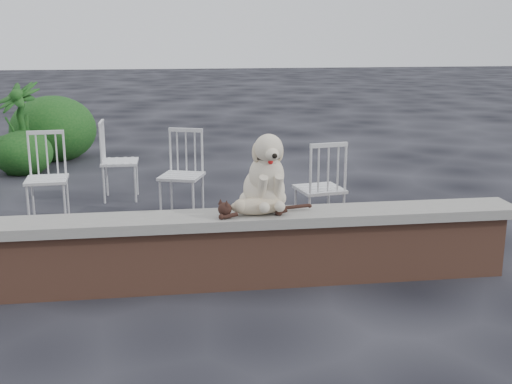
{
  "coord_description": "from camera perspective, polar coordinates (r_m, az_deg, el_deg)",
  "views": [
    {
      "loc": [
        0.28,
        -4.77,
        1.96
      ],
      "look_at": [
        1.01,
        0.2,
        0.7
      ],
      "focal_mm": 45.14,
      "sensor_mm": 36.0,
      "label": 1
    }
  ],
  "objects": [
    {
      "name": "ground",
      "position": [
        5.16,
        -10.9,
        -8.49
      ],
      "size": [
        60.0,
        60.0,
        0.0
      ],
      "primitive_type": "plane",
      "color": "black",
      "rests_on": "ground"
    },
    {
      "name": "capstone",
      "position": [
        4.98,
        -11.19,
        -2.75
      ],
      "size": [
        6.2,
        0.4,
        0.08
      ],
      "primitive_type": "cube",
      "color": "slate",
      "rests_on": "brick_wall"
    },
    {
      "name": "dog",
      "position": [
        5.05,
        0.71,
        1.95
      ],
      "size": [
        0.47,
        0.59,
        0.64
      ],
      "primitive_type": null,
      "rotation": [
        0.0,
        0.0,
        0.1
      ],
      "color": "#C6B598",
      "rests_on": "capstone"
    },
    {
      "name": "chair_c",
      "position": [
        6.34,
        5.66,
        0.43
      ],
      "size": [
        0.65,
        0.65,
        0.94
      ],
      "primitive_type": null,
      "rotation": [
        0.0,
        0.0,
        3.31
      ],
      "color": "silver",
      "rests_on": "ground"
    },
    {
      "name": "cat",
      "position": [
        4.95,
        0.06,
        -1.17
      ],
      "size": [
        0.93,
        0.31,
        0.15
      ],
      "primitive_type": null,
      "rotation": [
        0.0,
        0.0,
        0.1
      ],
      "color": "tan",
      "rests_on": "capstone"
    },
    {
      "name": "chair_e",
      "position": [
        7.78,
        -11.98,
        2.76
      ],
      "size": [
        0.57,
        0.57,
        0.94
      ],
      "primitive_type": null,
      "rotation": [
        0.0,
        0.0,
        1.55
      ],
      "color": "silver",
      "rests_on": "ground"
    },
    {
      "name": "potted_plant_b",
      "position": [
        9.64,
        -20.18,
        5.35
      ],
      "size": [
        1.01,
        1.01,
        1.27
      ],
      "primitive_type": "imported",
      "rotation": [
        0.0,
        0.0,
        -0.74
      ],
      "color": "#123F14",
      "rests_on": "ground"
    },
    {
      "name": "brick_wall",
      "position": [
        5.07,
        -11.03,
        -5.88
      ],
      "size": [
        6.0,
        0.3,
        0.5
      ],
      "primitive_type": "cube",
      "color": "brown",
      "rests_on": "ground"
    },
    {
      "name": "chair_b",
      "position": [
        7.06,
        -18.07,
        1.2
      ],
      "size": [
        0.59,
        0.59,
        0.94
      ],
      "primitive_type": null,
      "rotation": [
        0.0,
        0.0,
        0.06
      ],
      "color": "silver",
      "rests_on": "ground"
    },
    {
      "name": "chair_d",
      "position": [
        6.92,
        -6.63,
        1.56
      ],
      "size": [
        0.72,
        0.72,
        0.94
      ],
      "primitive_type": null,
      "rotation": [
        0.0,
        0.0,
        -0.34
      ],
      "color": "silver",
      "rests_on": "ground"
    },
    {
      "name": "shrubbery",
      "position": [
        9.95,
        -19.48,
        4.34
      ],
      "size": [
        2.05,
        3.3,
        1.04
      ],
      "color": "#123F14",
      "rests_on": "ground"
    }
  ]
}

